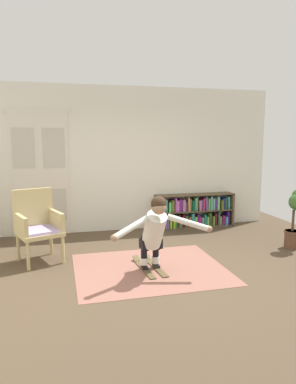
{
  "coord_description": "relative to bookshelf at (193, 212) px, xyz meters",
  "views": [
    {
      "loc": [
        -1.43,
        -4.5,
        1.87
      ],
      "look_at": [
        -0.1,
        0.75,
        1.05
      ],
      "focal_mm": 33.08,
      "sensor_mm": 36.0,
      "label": 1
    }
  ],
  "objects": [
    {
      "name": "ground_plane",
      "position": [
        -1.31,
        -2.39,
        -0.33
      ],
      "size": [
        7.2,
        7.2,
        0.0
      ],
      "primitive_type": "plane",
      "color": "#4E3E2D"
    },
    {
      "name": "back_wall",
      "position": [
        -1.31,
        0.21,
        1.12
      ],
      "size": [
        6.0,
        0.1,
        2.9
      ],
      "primitive_type": "cube",
      "color": "silver",
      "rests_on": "ground"
    },
    {
      "name": "double_door",
      "position": [
        -3.09,
        0.15,
        0.9
      ],
      "size": [
        1.22,
        0.05,
        2.45
      ],
      "color": "beige",
      "rests_on": "ground"
    },
    {
      "name": "rug",
      "position": [
        -1.5,
        -2.14,
        -0.33
      ],
      "size": [
        2.15,
        1.8,
        0.01
      ],
      "primitive_type": "cube",
      "color": "#935F52",
      "rests_on": "ground"
    },
    {
      "name": "bookshelf",
      "position": [
        0.0,
        0.0,
        0.0
      ],
      "size": [
        1.71,
        0.3,
        0.71
      ],
      "color": "brown",
      "rests_on": "ground"
    },
    {
      "name": "wicker_chair",
      "position": [
        -3.08,
        -1.37,
        0.25
      ],
      "size": [
        0.77,
        0.77,
        1.1
      ],
      "color": "tan",
      "rests_on": "ground"
    },
    {
      "name": "skis_pair",
      "position": [
        -1.51,
        -2.11,
        -0.31
      ],
      "size": [
        0.34,
        0.85,
        0.07
      ],
      "color": "brown",
      "rests_on": "rug"
    },
    {
      "name": "person_skier",
      "position": [
        -1.49,
        -2.34,
        0.31
      ],
      "size": [
        1.4,
        0.73,
        1.05
      ],
      "color": "white",
      "rests_on": "skis_pair"
    }
  ]
}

